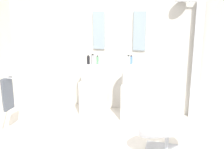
{
  "coord_description": "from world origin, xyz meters",
  "views": [
    {
      "loc": [
        1.08,
        -2.91,
        1.82
      ],
      "look_at": [
        0.15,
        0.55,
        0.95
      ],
      "focal_mm": 39.8,
      "sensor_mm": 36.0,
      "label": 1
    }
  ],
  "objects_px": {
    "lounge_chair": "(167,132)",
    "pedestal_sink_right": "(135,92)",
    "soap_bottle_grey": "(93,60)",
    "pedestal_sink_left": "(93,88)",
    "shower_column": "(196,59)",
    "soap_bottle_blue": "(131,60)",
    "soap_bottle_black": "(88,60)",
    "soap_bottle_clear": "(128,61)",
    "towel_rack": "(6,95)",
    "soap_bottle_green": "(98,60)"
  },
  "relations": [
    {
      "from": "lounge_chair",
      "to": "pedestal_sink_right",
      "type": "bearing_deg",
      "value": 119.56
    },
    {
      "from": "soap_bottle_grey",
      "to": "pedestal_sink_left",
      "type": "bearing_deg",
      "value": 110.99
    },
    {
      "from": "shower_column",
      "to": "soap_bottle_grey",
      "type": "distance_m",
      "value": 1.78
    },
    {
      "from": "pedestal_sink_right",
      "to": "soap_bottle_blue",
      "type": "distance_m",
      "value": 0.56
    },
    {
      "from": "soap_bottle_grey",
      "to": "soap_bottle_blue",
      "type": "relative_size",
      "value": 1.17
    },
    {
      "from": "shower_column",
      "to": "soap_bottle_black",
      "type": "height_order",
      "value": "shower_column"
    },
    {
      "from": "pedestal_sink_left",
      "to": "soap_bottle_grey",
      "type": "height_order",
      "value": "soap_bottle_grey"
    },
    {
      "from": "pedestal_sink_left",
      "to": "soap_bottle_clear",
      "type": "bearing_deg",
      "value": -8.16
    },
    {
      "from": "shower_column",
      "to": "soap_bottle_clear",
      "type": "distance_m",
      "value": 1.17
    },
    {
      "from": "soap_bottle_blue",
      "to": "shower_column",
      "type": "bearing_deg",
      "value": 12.84
    },
    {
      "from": "pedestal_sink_right",
      "to": "towel_rack",
      "type": "relative_size",
      "value": 1.13
    },
    {
      "from": "soap_bottle_green",
      "to": "soap_bottle_clear",
      "type": "relative_size",
      "value": 0.83
    },
    {
      "from": "pedestal_sink_left",
      "to": "lounge_chair",
      "type": "relative_size",
      "value": 1.02
    },
    {
      "from": "pedestal_sink_left",
      "to": "soap_bottle_clear",
      "type": "relative_size",
      "value": 5.88
    },
    {
      "from": "towel_rack",
      "to": "soap_bottle_black",
      "type": "xyz_separation_m",
      "value": [
        0.98,
        0.94,
        0.42
      ]
    },
    {
      "from": "lounge_chair",
      "to": "soap_bottle_black",
      "type": "xyz_separation_m",
      "value": [
        -1.43,
        0.98,
        0.7
      ]
    },
    {
      "from": "shower_column",
      "to": "towel_rack",
      "type": "xyz_separation_m",
      "value": [
        -2.78,
        -1.4,
        -0.45
      ]
    },
    {
      "from": "soap_bottle_blue",
      "to": "soap_bottle_black",
      "type": "bearing_deg",
      "value": -163.79
    },
    {
      "from": "pedestal_sink_left",
      "to": "soap_bottle_green",
      "type": "bearing_deg",
      "value": -35.5
    },
    {
      "from": "pedestal_sink_left",
      "to": "soap_bottle_clear",
      "type": "distance_m",
      "value": 0.88
    },
    {
      "from": "lounge_chair",
      "to": "soap_bottle_grey",
      "type": "xyz_separation_m",
      "value": [
        -1.35,
        0.98,
        0.71
      ]
    },
    {
      "from": "soap_bottle_green",
      "to": "soap_bottle_blue",
      "type": "bearing_deg",
      "value": 16.84
    },
    {
      "from": "pedestal_sink_left",
      "to": "pedestal_sink_right",
      "type": "relative_size",
      "value": 1.0
    },
    {
      "from": "soap_bottle_green",
      "to": "pedestal_sink_right",
      "type": "bearing_deg",
      "value": 7.76
    },
    {
      "from": "lounge_chair",
      "to": "soap_bottle_blue",
      "type": "height_order",
      "value": "soap_bottle_blue"
    },
    {
      "from": "lounge_chair",
      "to": "soap_bottle_blue",
      "type": "distance_m",
      "value": 1.55
    },
    {
      "from": "towel_rack",
      "to": "soap_bottle_grey",
      "type": "height_order",
      "value": "soap_bottle_grey"
    },
    {
      "from": "pedestal_sink_right",
      "to": "towel_rack",
      "type": "xyz_separation_m",
      "value": [
        -1.78,
        -1.07,
        0.13
      ]
    },
    {
      "from": "shower_column",
      "to": "soap_bottle_clear",
      "type": "height_order",
      "value": "shower_column"
    },
    {
      "from": "soap_bottle_grey",
      "to": "soap_bottle_blue",
      "type": "xyz_separation_m",
      "value": [
        0.64,
        0.2,
        -0.01
      ]
    },
    {
      "from": "pedestal_sink_right",
      "to": "soap_bottle_green",
      "type": "relative_size",
      "value": 7.07
    },
    {
      "from": "soap_bottle_clear",
      "to": "soap_bottle_blue",
      "type": "distance_m",
      "value": 0.18
    },
    {
      "from": "shower_column",
      "to": "soap_bottle_black",
      "type": "distance_m",
      "value": 1.85
    },
    {
      "from": "soap_bottle_clear",
      "to": "soap_bottle_blue",
      "type": "relative_size",
      "value": 1.21
    },
    {
      "from": "soap_bottle_clear",
      "to": "soap_bottle_grey",
      "type": "distance_m",
      "value": 0.62
    },
    {
      "from": "soap_bottle_blue",
      "to": "pedestal_sink_left",
      "type": "bearing_deg",
      "value": -173.19
    },
    {
      "from": "shower_column",
      "to": "soap_bottle_green",
      "type": "xyz_separation_m",
      "value": [
        -1.64,
        -0.42,
        -0.03
      ]
    },
    {
      "from": "shower_column",
      "to": "soap_bottle_green",
      "type": "distance_m",
      "value": 1.69
    },
    {
      "from": "soap_bottle_blue",
      "to": "soap_bottle_clear",
      "type": "bearing_deg",
      "value": -94.17
    },
    {
      "from": "towel_rack",
      "to": "soap_bottle_black",
      "type": "distance_m",
      "value": 1.43
    },
    {
      "from": "soap_bottle_blue",
      "to": "pedestal_sink_right",
      "type": "bearing_deg",
      "value": -43.83
    },
    {
      "from": "lounge_chair",
      "to": "towel_rack",
      "type": "relative_size",
      "value": 1.12
    },
    {
      "from": "shower_column",
      "to": "soap_bottle_blue",
      "type": "xyz_separation_m",
      "value": [
        -1.08,
        -0.25,
        -0.03
      ]
    },
    {
      "from": "lounge_chair",
      "to": "soap_bottle_black",
      "type": "distance_m",
      "value": 1.86
    },
    {
      "from": "soap_bottle_green",
      "to": "soap_bottle_black",
      "type": "relative_size",
      "value": 0.98
    },
    {
      "from": "pedestal_sink_right",
      "to": "pedestal_sink_left",
      "type": "bearing_deg",
      "value": 180.0
    },
    {
      "from": "soap_bottle_clear",
      "to": "soap_bottle_green",
      "type": "bearing_deg",
      "value": 179.13
    },
    {
      "from": "soap_bottle_green",
      "to": "soap_bottle_grey",
      "type": "distance_m",
      "value": 0.08
    },
    {
      "from": "lounge_chair",
      "to": "soap_bottle_blue",
      "type": "relative_size",
      "value": 6.99
    },
    {
      "from": "soap_bottle_green",
      "to": "soap_bottle_blue",
      "type": "relative_size",
      "value": 1.0
    }
  ]
}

